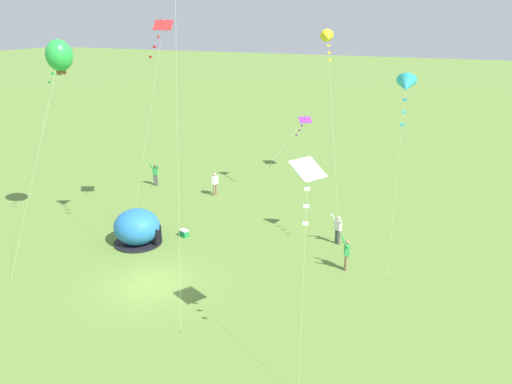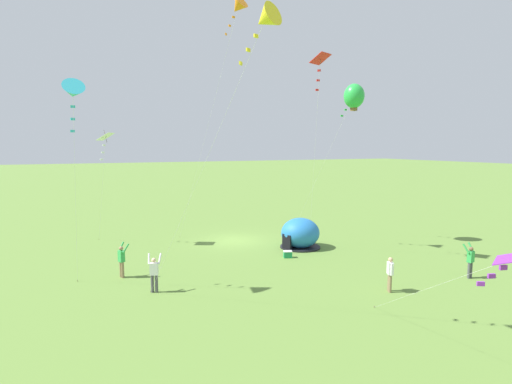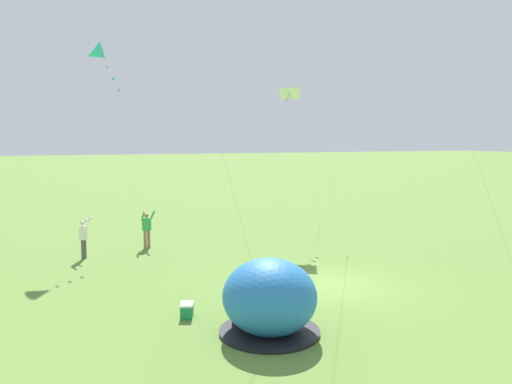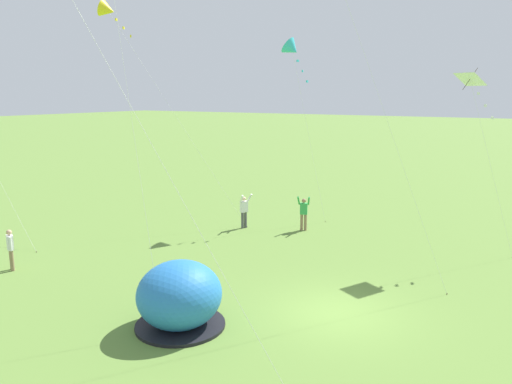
{
  "view_description": "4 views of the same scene",
  "coord_description": "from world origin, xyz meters",
  "px_view_note": "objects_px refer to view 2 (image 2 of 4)",
  "views": [
    {
      "loc": [
        13.49,
        -18.18,
        12.78
      ],
      "look_at": [
        3.5,
        5.48,
        3.63
      ],
      "focal_mm": 35.0,
      "sensor_mm": 36.0,
      "label": 1
    },
    {
      "loc": [
        10.75,
        27.48,
        7.09
      ],
      "look_at": [
        -0.06,
        3.63,
        4.07
      ],
      "focal_mm": 28.0,
      "sensor_mm": 36.0,
      "label": 2
    },
    {
      "loc": [
        -15.71,
        8.91,
        5.4
      ],
      "look_at": [
        1.88,
        2.23,
        3.35
      ],
      "focal_mm": 35.0,
      "sensor_mm": 36.0,
      "label": 3
    },
    {
      "loc": [
        -14.58,
        -5.64,
        7.14
      ],
      "look_at": [
        2.7,
        4.71,
        3.16
      ],
      "focal_mm": 35.0,
      "sensor_mm": 36.0,
      "label": 4
    }
  ],
  "objects_px": {
    "kite_white": "(105,140)",
    "popup_tent": "(300,234)",
    "kite_red": "(320,65)",
    "kite_purple": "(511,261)",
    "kite_orange": "(238,7)",
    "kite_yellow": "(265,19)",
    "person_strolling": "(154,272)",
    "person_with_toddler": "(390,273)",
    "person_far_back": "(470,260)",
    "kite_green": "(354,96)",
    "kite_cyan": "(73,92)",
    "person_near_tent": "(122,259)",
    "cooler_box": "(288,254)"
  },
  "relations": [
    {
      "from": "popup_tent",
      "to": "kite_cyan",
      "type": "distance_m",
      "value": 16.79
    },
    {
      "from": "kite_red",
      "to": "kite_white",
      "type": "relative_size",
      "value": 1.53
    },
    {
      "from": "kite_red",
      "to": "kite_purple",
      "type": "relative_size",
      "value": 1.56
    },
    {
      "from": "cooler_box",
      "to": "person_strolling",
      "type": "height_order",
      "value": "person_strolling"
    },
    {
      "from": "kite_green",
      "to": "popup_tent",
      "type": "bearing_deg",
      "value": -0.58
    },
    {
      "from": "kite_yellow",
      "to": "kite_green",
      "type": "xyz_separation_m",
      "value": [
        -12.3,
        -10.89,
        -0.73
      ]
    },
    {
      "from": "kite_cyan",
      "to": "kite_purple",
      "type": "distance_m",
      "value": 17.92
    },
    {
      "from": "kite_orange",
      "to": "kite_red",
      "type": "distance_m",
      "value": 6.76
    },
    {
      "from": "person_strolling",
      "to": "person_far_back",
      "type": "distance_m",
      "value": 16.62
    },
    {
      "from": "kite_purple",
      "to": "kite_green",
      "type": "bearing_deg",
      "value": -116.61
    },
    {
      "from": "person_near_tent",
      "to": "kite_yellow",
      "type": "distance_m",
      "value": 14.57
    },
    {
      "from": "person_with_toddler",
      "to": "kite_orange",
      "type": "bearing_deg",
      "value": -69.79
    },
    {
      "from": "person_far_back",
      "to": "kite_red",
      "type": "relative_size",
      "value": 0.15
    },
    {
      "from": "person_far_back",
      "to": "kite_green",
      "type": "bearing_deg",
      "value": -85.58
    },
    {
      "from": "kite_orange",
      "to": "kite_purple",
      "type": "distance_m",
      "value": 22.0
    },
    {
      "from": "popup_tent",
      "to": "person_near_tent",
      "type": "height_order",
      "value": "popup_tent"
    },
    {
      "from": "person_far_back",
      "to": "kite_green",
      "type": "height_order",
      "value": "kite_green"
    },
    {
      "from": "popup_tent",
      "to": "person_with_toddler",
      "type": "bearing_deg",
      "value": 87.6
    },
    {
      "from": "kite_red",
      "to": "kite_cyan",
      "type": "bearing_deg",
      "value": 1.65
    },
    {
      "from": "person_far_back",
      "to": "kite_green",
      "type": "distance_m",
      "value": 13.45
    },
    {
      "from": "popup_tent",
      "to": "kite_orange",
      "type": "relative_size",
      "value": 0.17
    },
    {
      "from": "popup_tent",
      "to": "kite_cyan",
      "type": "xyz_separation_m",
      "value": [
        14.05,
        3.35,
        8.55
      ]
    },
    {
      "from": "kite_orange",
      "to": "kite_green",
      "type": "height_order",
      "value": "kite_orange"
    },
    {
      "from": "person_with_toddler",
      "to": "kite_yellow",
      "type": "distance_m",
      "value": 13.01
    },
    {
      "from": "person_near_tent",
      "to": "kite_orange",
      "type": "bearing_deg",
      "value": -161.52
    },
    {
      "from": "person_near_tent",
      "to": "kite_red",
      "type": "xyz_separation_m",
      "value": [
        -11.51,
        1.42,
        10.89
      ]
    },
    {
      "from": "person_strolling",
      "to": "kite_white",
      "type": "xyz_separation_m",
      "value": [
        1.26,
        -10.75,
        6.53
      ]
    },
    {
      "from": "kite_yellow",
      "to": "kite_purple",
      "type": "bearing_deg",
      "value": 117.86
    },
    {
      "from": "popup_tent",
      "to": "kite_orange",
      "type": "xyz_separation_m",
      "value": [
        4.17,
        -1.1,
        14.92
      ]
    },
    {
      "from": "person_strolling",
      "to": "kite_purple",
      "type": "distance_m",
      "value": 14.91
    },
    {
      "from": "cooler_box",
      "to": "person_strolling",
      "type": "xyz_separation_m",
      "value": [
        8.86,
        2.65,
        0.78
      ]
    },
    {
      "from": "cooler_box",
      "to": "kite_orange",
      "type": "xyz_separation_m",
      "value": [
        2.15,
        -2.97,
        15.7
      ]
    },
    {
      "from": "cooler_box",
      "to": "kite_orange",
      "type": "relative_size",
      "value": 0.04
    },
    {
      "from": "kite_purple",
      "to": "kite_white",
      "type": "bearing_deg",
      "value": -72.2
    },
    {
      "from": "kite_orange",
      "to": "kite_purple",
      "type": "height_order",
      "value": "kite_orange"
    },
    {
      "from": "kite_orange",
      "to": "kite_purple",
      "type": "relative_size",
      "value": 2.06
    },
    {
      "from": "kite_purple",
      "to": "person_far_back",
      "type": "bearing_deg",
      "value": -139.3
    },
    {
      "from": "kite_red",
      "to": "kite_yellow",
      "type": "relative_size",
      "value": 1.06
    },
    {
      "from": "cooler_box",
      "to": "kite_yellow",
      "type": "bearing_deg",
      "value": 56.55
    },
    {
      "from": "kite_white",
      "to": "popup_tent",
      "type": "bearing_deg",
      "value": 152.81
    },
    {
      "from": "person_with_toddler",
      "to": "kite_purple",
      "type": "xyz_separation_m",
      "value": [
        4.11,
        8.4,
        3.33
      ]
    },
    {
      "from": "kite_cyan",
      "to": "kite_orange",
      "type": "distance_m",
      "value": 12.58
    },
    {
      "from": "kite_orange",
      "to": "kite_red",
      "type": "xyz_separation_m",
      "value": [
        -3.6,
        4.06,
        -4.03
      ]
    },
    {
      "from": "kite_red",
      "to": "popup_tent",
      "type": "bearing_deg",
      "value": -100.83
    },
    {
      "from": "cooler_box",
      "to": "person_strolling",
      "type": "relative_size",
      "value": 0.33
    },
    {
      "from": "person_strolling",
      "to": "kite_red",
      "type": "bearing_deg",
      "value": -171.46
    },
    {
      "from": "kite_red",
      "to": "kite_orange",
      "type": "bearing_deg",
      "value": -48.45
    },
    {
      "from": "popup_tent",
      "to": "person_strolling",
      "type": "relative_size",
      "value": 1.49
    },
    {
      "from": "kite_red",
      "to": "kite_white",
      "type": "height_order",
      "value": "kite_red"
    },
    {
      "from": "kite_green",
      "to": "kite_purple",
      "type": "xyz_separation_m",
      "value": [
        8.79,
        17.53,
        -6.34
      ]
    }
  ]
}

